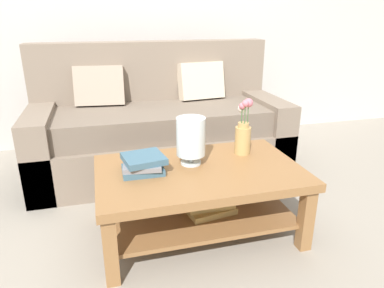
{
  "coord_description": "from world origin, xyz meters",
  "views": [
    {
      "loc": [
        -0.53,
        -2.04,
        1.27
      ],
      "look_at": [
        -0.0,
        -0.1,
        0.53
      ],
      "focal_mm": 32.78,
      "sensor_mm": 36.0,
      "label": 1
    }
  ],
  "objects_px": {
    "coffee_table": "(199,187)",
    "glass_hurricane_vase": "(191,138)",
    "couch": "(159,127)",
    "book_stack_main": "(143,164)",
    "flower_pitcher": "(243,132)"
  },
  "relations": [
    {
      "from": "coffee_table",
      "to": "glass_hurricane_vase",
      "type": "relative_size",
      "value": 4.14
    },
    {
      "from": "couch",
      "to": "book_stack_main",
      "type": "distance_m",
      "value": 1.06
    },
    {
      "from": "coffee_table",
      "to": "book_stack_main",
      "type": "height_order",
      "value": "book_stack_main"
    },
    {
      "from": "book_stack_main",
      "to": "glass_hurricane_vase",
      "type": "xyz_separation_m",
      "value": [
        0.29,
        0.05,
        0.11
      ]
    },
    {
      "from": "couch",
      "to": "glass_hurricane_vase",
      "type": "xyz_separation_m",
      "value": [
        0.02,
        -0.97,
        0.23
      ]
    },
    {
      "from": "couch",
      "to": "book_stack_main",
      "type": "height_order",
      "value": "couch"
    },
    {
      "from": "couch",
      "to": "book_stack_main",
      "type": "bearing_deg",
      "value": -105.05
    },
    {
      "from": "book_stack_main",
      "to": "glass_hurricane_vase",
      "type": "relative_size",
      "value": 0.89
    },
    {
      "from": "book_stack_main",
      "to": "couch",
      "type": "bearing_deg",
      "value": 74.95
    },
    {
      "from": "couch",
      "to": "coffee_table",
      "type": "relative_size",
      "value": 1.74
    },
    {
      "from": "glass_hurricane_vase",
      "to": "book_stack_main",
      "type": "bearing_deg",
      "value": -171.2
    },
    {
      "from": "coffee_table",
      "to": "book_stack_main",
      "type": "xyz_separation_m",
      "value": [
        -0.32,
        0.04,
        0.17
      ]
    },
    {
      "from": "couch",
      "to": "glass_hurricane_vase",
      "type": "bearing_deg",
      "value": -88.78
    },
    {
      "from": "book_stack_main",
      "to": "flower_pitcher",
      "type": "height_order",
      "value": "flower_pitcher"
    },
    {
      "from": "book_stack_main",
      "to": "glass_hurricane_vase",
      "type": "bearing_deg",
      "value": 8.8
    }
  ]
}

